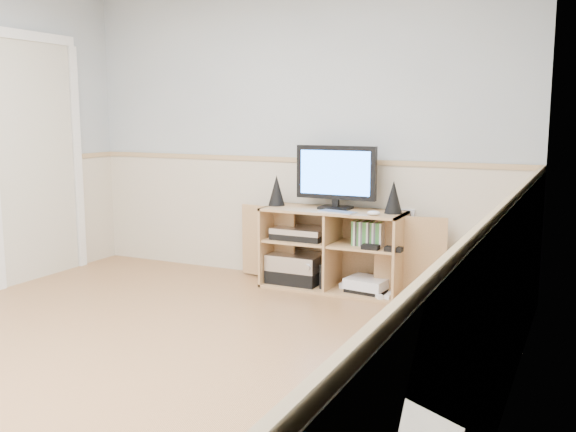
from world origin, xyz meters
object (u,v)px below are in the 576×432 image
Objects in this scene: media_cabinet at (335,248)px; game_consoles at (367,285)px; keyboard at (337,212)px; monitor at (336,175)px.

game_consoles is (0.29, -0.06, -0.26)m from media_cabinet.
game_consoles is at bearing 43.52° from keyboard.
monitor is 0.34m from keyboard.
keyboard is at bearing -65.22° from monitor.
monitor is at bearing 126.75° from keyboard.
keyboard reaches higher than game_consoles.
game_consoles is (0.29, -0.06, -0.86)m from monitor.
keyboard is (0.09, -0.19, -0.27)m from monitor.
game_consoles is (0.21, 0.13, -0.59)m from keyboard.
media_cabinet is at bearing 167.55° from game_consoles.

